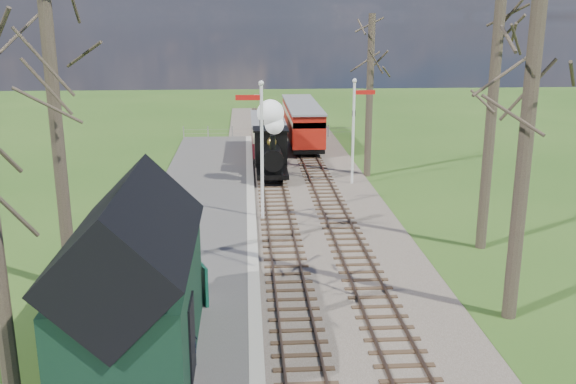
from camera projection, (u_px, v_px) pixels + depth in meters
name	position (u px, v px, depth m)	size (l,w,h in m)	color
distant_hills	(270.00, 225.00, 79.62)	(114.40, 48.00, 22.02)	#385B23
ballast_bed	(297.00, 185.00, 34.54)	(8.00, 60.00, 0.10)	brown
track_near	(273.00, 185.00, 34.45)	(1.60, 60.00, 0.15)	brown
track_far	(321.00, 184.00, 34.61)	(1.60, 60.00, 0.15)	brown
platform	(196.00, 235.00, 26.53)	(5.00, 44.00, 0.20)	#474442
coping_strip	(252.00, 233.00, 26.67)	(0.40, 44.00, 0.21)	#B2AD9E
station_shed	(133.00, 283.00, 16.28)	(3.25, 6.30, 4.78)	black
semaphore_near	(260.00, 141.00, 27.69)	(1.22, 0.24, 6.22)	silver
semaphore_far	(355.00, 124.00, 33.87)	(1.22, 0.24, 5.72)	silver
bare_trees	(326.00, 127.00, 21.73)	(15.51, 22.39, 12.00)	#382D23
fence_line	(269.00, 131.00, 47.82)	(12.60, 0.08, 1.00)	slate
locomotive	(271.00, 144.00, 35.06)	(1.80, 4.20, 4.50)	black
coach	(268.00, 135.00, 41.04)	(2.10, 7.20, 2.21)	black
red_carriage_a	(306.00, 128.00, 42.84)	(2.23, 5.52, 2.35)	black
red_carriage_b	(299.00, 116.00, 48.13)	(2.23, 5.52, 2.35)	black
sign_board	(203.00, 283.00, 19.84)	(0.39, 0.84, 1.26)	#0D3F2E
bench	(183.00, 299.00, 19.45)	(0.61, 1.31, 0.72)	#4A2F1A
person	(192.00, 342.00, 16.32)	(0.45, 0.29, 1.22)	black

